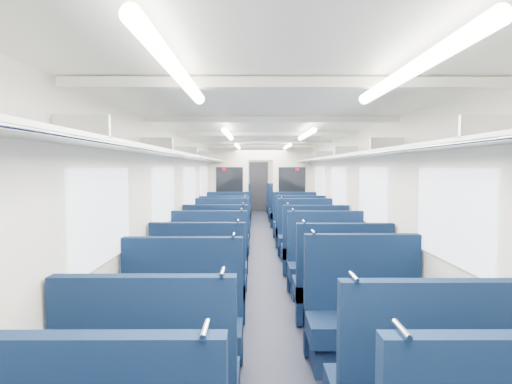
{
  "coord_description": "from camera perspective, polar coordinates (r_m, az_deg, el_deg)",
  "views": [
    {
      "loc": [
        -0.19,
        -8.6,
        1.81
      ],
      "look_at": [
        -0.14,
        3.06,
        1.13
      ],
      "focal_mm": 30.27,
      "sensor_mm": 36.0,
      "label": 1
    }
  ],
  "objects": [
    {
      "name": "dado_right",
      "position": [
        8.86,
        10.02,
        -6.17
      ],
      "size": [
        0.03,
        17.9,
        0.7
      ],
      "primitive_type": "cube",
      "color": "#0F1C33",
      "rests_on": "floor"
    },
    {
      "name": "seat_11",
      "position": [
        6.22,
        9.29,
        -10.04
      ],
      "size": [
        1.09,
        0.6,
        1.21
      ],
      "color": "#0C1E3E",
      "rests_on": "floor"
    },
    {
      "name": "seat_21",
      "position": [
        12.86,
        4.29,
        -3.07
      ],
      "size": [
        1.09,
        0.6,
        1.21
      ],
      "color": "#0C1E3E",
      "rests_on": "floor"
    },
    {
      "name": "seat_15",
      "position": [
        8.58,
        6.59,
        -6.31
      ],
      "size": [
        1.09,
        0.6,
        1.21
      ],
      "color": "#0C1E3E",
      "rests_on": "floor"
    },
    {
      "name": "seat_20",
      "position": [
        12.92,
        -3.11,
        -3.03
      ],
      "size": [
        1.09,
        0.6,
        1.21
      ],
      "color": "#0C1E3E",
      "rests_on": "floor"
    },
    {
      "name": "seat_7",
      "position": [
        4.24,
        14.22,
        -16.56
      ],
      "size": [
        1.09,
        0.6,
        1.21
      ],
      "color": "#0C1E3E",
      "rests_on": "floor"
    },
    {
      "name": "seat_17",
      "position": [
        9.71,
        5.78,
        -5.17
      ],
      "size": [
        1.09,
        0.6,
        1.21
      ],
      "color": "#0C1E3E",
      "rests_on": "floor"
    },
    {
      "name": "seat_18",
      "position": [
        10.74,
        -3.7,
        -4.34
      ],
      "size": [
        1.09,
        0.6,
        1.21
      ],
      "color": "#0C1E3E",
      "rests_on": "floor"
    },
    {
      "name": "end_door",
      "position": [
        17.56,
        0.36,
        0.72
      ],
      "size": [
        0.75,
        0.06,
        2.0
      ],
      "primitive_type": "cube",
      "color": "black",
      "rests_on": "floor"
    },
    {
      "name": "luggage_rack_left",
      "position": [
        8.66,
        -7.08,
        4.42
      ],
      "size": [
        0.36,
        17.4,
        0.18
      ],
      "color": "#B2B5BA",
      "rests_on": "wall_left"
    },
    {
      "name": "seat_19",
      "position": [
        10.74,
        5.19,
        -4.34
      ],
      "size": [
        1.09,
        0.6,
        1.21
      ],
      "color": "#0C1E3E",
      "rests_on": "floor"
    },
    {
      "name": "bulkhead",
      "position": [
        12.12,
        0.63,
        0.63
      ],
      "size": [
        2.8,
        0.1,
        2.35
      ],
      "color": "silver",
      "rests_on": "floor"
    },
    {
      "name": "seat_12",
      "position": [
        7.46,
        -5.25,
        -7.77
      ],
      "size": [
        1.09,
        0.6,
        1.21
      ],
      "color": "#0C1E3E",
      "rests_on": "floor"
    },
    {
      "name": "seat_25",
      "position": [
        15.21,
        3.58,
        -2.07
      ],
      "size": [
        1.09,
        0.6,
        1.21
      ],
      "color": "#0C1E3E",
      "rests_on": "floor"
    },
    {
      "name": "seat_13",
      "position": [
        7.41,
        7.71,
        -7.86
      ],
      "size": [
        1.09,
        0.6,
        1.21
      ],
      "color": "#0C1E3E",
      "rests_on": "floor"
    },
    {
      "name": "wall_left",
      "position": [
        8.71,
        -8.26,
        -0.85
      ],
      "size": [
        0.02,
        18.0,
        2.35
      ],
      "primitive_type": "cube",
      "color": "silver",
      "rests_on": "floor"
    },
    {
      "name": "seat_22",
      "position": [
        13.95,
        -2.9,
        -2.56
      ],
      "size": [
        1.09,
        0.6,
        1.21
      ],
      "color": "#0C1E3E",
      "rests_on": "floor"
    },
    {
      "name": "seat_6",
      "position": [
        4.01,
        -9.96,
        -17.69
      ],
      "size": [
        1.09,
        0.6,
        1.21
      ],
      "color": "#0C1E3E",
      "rests_on": "floor"
    },
    {
      "name": "seat_9",
      "position": [
        5.24,
        11.21,
        -12.63
      ],
      "size": [
        1.09,
        0.6,
        1.21
      ],
      "color": "#0C1E3E",
      "rests_on": "floor"
    },
    {
      "name": "windows",
      "position": [
        8.16,
        1.05,
        0.62
      ],
      "size": [
        2.78,
        15.6,
        0.75
      ],
      "color": "white",
      "rests_on": "wall_left"
    },
    {
      "name": "luggage_rack_right",
      "position": [
        8.72,
        9.01,
        4.39
      ],
      "size": [
        0.36,
        17.4,
        0.18
      ],
      "color": "#B2B5BA",
      "rests_on": "wall_right"
    },
    {
      "name": "seat_24",
      "position": [
        15.11,
        -2.69,
        -2.1
      ],
      "size": [
        1.09,
        0.6,
        1.21
      ],
      "color": "#0C1E3E",
      "rests_on": "floor"
    },
    {
      "name": "wall_right",
      "position": [
        8.77,
        10.17,
        -0.84
      ],
      "size": [
        0.02,
        18.0,
        2.35
      ],
      "primitive_type": "cube",
      "color": "silver",
      "rests_on": "floor"
    },
    {
      "name": "seat_14",
      "position": [
        8.64,
        -4.55,
        -6.22
      ],
      "size": [
        1.09,
        0.6,
        1.21
      ],
      "color": "#0C1E3E",
      "rests_on": "floor"
    },
    {
      "name": "wall_far",
      "position": [
        17.61,
        0.36,
        1.29
      ],
      "size": [
        2.8,
        0.02,
        2.35
      ],
      "primitive_type": "cube",
      "color": "silver",
      "rests_on": "floor"
    },
    {
      "name": "seat_8",
      "position": [
        5.25,
        -7.48,
        -12.57
      ],
      "size": [
        1.09,
        0.6,
        1.21
      ],
      "color": "#0C1E3E",
      "rests_on": "floor"
    },
    {
      "name": "floor",
      "position": [
        8.79,
        0.98,
        -8.52
      ],
      "size": [
        2.8,
        18.0,
        0.01
      ],
      "primitive_type": "cube",
      "color": "black",
      "rests_on": "ground"
    },
    {
      "name": "seat_16",
      "position": [
        9.53,
        -4.14,
        -5.32
      ],
      "size": [
        1.09,
        0.6,
        1.21
      ],
      "color": "#0C1E3E",
      "rests_on": "floor"
    },
    {
      "name": "dado_left",
      "position": [
        8.81,
        -8.12,
        -6.21
      ],
      "size": [
        0.03,
        17.9,
        0.7
      ],
      "primitive_type": "cube",
      "color": "#0F1C33",
      "rests_on": "floor"
    },
    {
      "name": "ceiling",
      "position": [
        8.62,
        0.99,
        6.95
      ],
      "size": [
        2.8,
        18.0,
        0.01
      ],
      "primitive_type": "cube",
      "color": "white",
      "rests_on": "wall_left"
    },
    {
      "name": "ceiling_fittings",
      "position": [
        8.36,
        1.03,
        6.65
      ],
      "size": [
        2.7,
        16.06,
        0.11
      ],
      "color": "silver",
      "rests_on": "ceiling"
    },
    {
      "name": "seat_23",
      "position": [
        14.03,
        3.91,
        -2.53
      ],
      "size": [
        1.09,
        0.6,
        1.21
      ],
      "color": "#0C1E3E",
      "rests_on": "floor"
    },
    {
      "name": "seat_26",
      "position": [
        16.25,
        -2.52,
        -1.72
      ],
      "size": [
        1.09,
        0.6,
        1.21
      ],
      "color": "#0C1E3E",
      "rests_on": "floor"
    },
    {
      "name": "seat_27",
      "position": [
        16.36,
        3.31,
        -1.69
      ],
      "size": [
        1.09,
        0.6,
        1.21
      ],
      "color": "#0C1E3E",
      "rests_on": "floor"
    },
    {
      "name": "seat_10",
      "position": [
        6.21,
        -6.3,
        -10.05
      ],
      "size": [
        1.09,
        0.6,
        1.21
      ],
      "color": "#0C1E3E",
      "rests_on": "floor"
    }
  ]
}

